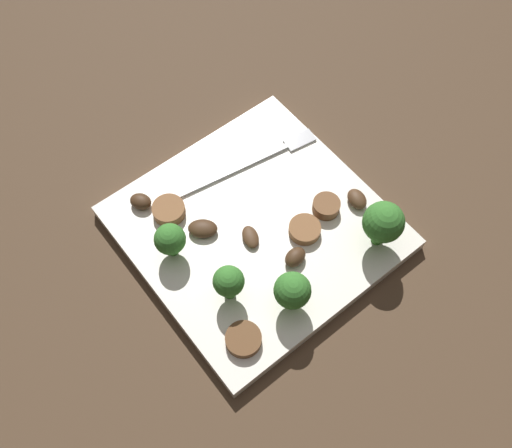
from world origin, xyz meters
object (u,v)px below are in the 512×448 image
mushroom_2 (250,237)px  mushroom_3 (141,201)px  broccoli_floret_0 (170,240)px  sausage_slice_3 (169,210)px  sausage_slice_0 (326,206)px  sausage_slice_2 (305,229)px  broccoli_floret_1 (383,223)px  mushroom_0 (203,229)px  plate (256,228)px  mushroom_1 (295,257)px  sausage_slice_1 (243,339)px  broccoli_floret_2 (292,291)px  mushroom_4 (357,199)px  broccoli_floret_3 (229,282)px  fork (256,160)px

mushroom_2 → mushroom_3: (-0.07, 0.11, 0.00)m
broccoli_floret_0 → sausage_slice_3: size_ratio=1.27×
sausage_slice_0 → mushroom_3: size_ratio=1.24×
mushroom_3 → sausage_slice_2: bearing=-49.2°
sausage_slice_0 → mushroom_2: size_ratio=1.10×
broccoli_floret_1 → sausage_slice_2: bearing=133.8°
sausage_slice_0 → mushroom_0: sausage_slice_0 is taller
sausage_slice_3 → mushroom_0: bearing=-69.2°
plate → mushroom_1: bearing=-85.0°
sausage_slice_1 → mushroom_2: bearing=48.4°
broccoli_floret_1 → broccoli_floret_2: broccoli_floret_1 is taller
plate → broccoli_floret_2: (-0.03, -0.09, 0.04)m
mushroom_0 → sausage_slice_1: bearing=-108.2°
sausage_slice_3 → broccoli_floret_2: bearing=-77.3°
mushroom_2 → plate: bearing=33.4°
mushroom_1 → mushroom_4: 0.10m
sausage_slice_1 → mushroom_4: (0.19, 0.05, 0.00)m
broccoli_floret_1 → broccoli_floret_3: (-0.16, 0.05, -0.01)m
broccoli_floret_1 → plate: bearing=132.7°
broccoli_floret_0 → mushroom_0: (0.04, 0.00, -0.02)m
broccoli_floret_2 → sausage_slice_3: bearing=102.7°
broccoli_floret_1 → sausage_slice_0: broccoli_floret_1 is taller
broccoli_floret_3 → sausage_slice_0: broccoli_floret_3 is taller
broccoli_floret_2 → sausage_slice_2: 0.09m
broccoli_floret_0 → sausage_slice_2: 0.14m
mushroom_1 → mushroom_2: (-0.02, 0.05, -0.00)m
mushroom_1 → mushroom_4: bearing=6.8°
plate → sausage_slice_2: size_ratio=7.50×
plate → broccoli_floret_1: (0.09, -0.09, 0.05)m
broccoli_floret_3 → sausage_slice_2: bearing=3.9°
mushroom_2 → mushroom_4: bearing=-17.0°
broccoli_floret_2 → mushroom_2: size_ratio=1.88×
plate → mushroom_1: size_ratio=10.25×
sausage_slice_3 → mushroom_2: size_ratio=1.31×
mushroom_3 → broccoli_floret_2: bearing=-74.0°
broccoli_floret_1 → mushroom_2: broccoli_floret_1 is taller
mushroom_3 → mushroom_2: bearing=-57.9°
mushroom_3 → sausage_slice_3: bearing=-57.3°
broccoli_floret_3 → sausage_slice_0: 0.14m
broccoli_floret_2 → sausage_slice_3: broccoli_floret_2 is taller
broccoli_floret_2 → mushroom_0: (-0.02, 0.12, -0.03)m
sausage_slice_1 → mushroom_3: size_ratio=1.47×
broccoli_floret_1 → broccoli_floret_3: 0.17m
broccoli_floret_0 → broccoli_floret_1: 0.21m
broccoli_floret_2 → plate: bearing=72.6°
fork → mushroom_1: size_ratio=7.18×
sausage_slice_0 → broccoli_floret_1: bearing=-75.0°
broccoli_floret_3 → mushroom_2: 0.07m
broccoli_floret_0 → sausage_slice_0: 0.17m
sausage_slice_3 → broccoli_floret_1: bearing=-47.0°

